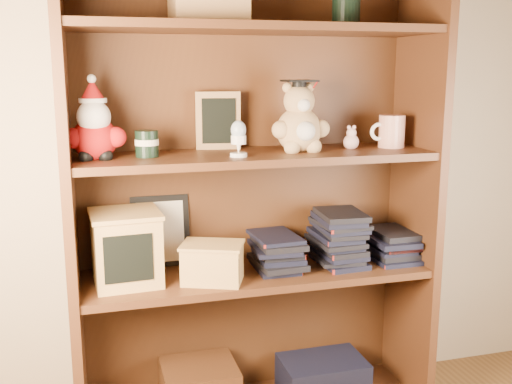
% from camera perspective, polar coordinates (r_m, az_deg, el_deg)
% --- Properties ---
extents(bookcase, '(1.20, 0.35, 1.60)m').
position_cam_1_polar(bookcase, '(2.01, -0.46, -0.87)').
color(bookcase, '#4F2B16').
rests_on(bookcase, ground).
extents(shelf_lower, '(1.14, 0.33, 0.02)m').
position_cam_1_polar(shelf_lower, '(2.03, 0.00, -7.82)').
color(shelf_lower, '#4F2B16').
rests_on(shelf_lower, ground).
extents(shelf_upper, '(1.14, 0.33, 0.02)m').
position_cam_1_polar(shelf_upper, '(1.94, 0.00, 3.41)').
color(shelf_upper, '#4F2B16').
rests_on(shelf_upper, ground).
extents(santa_plush, '(0.18, 0.13, 0.26)m').
position_cam_1_polar(santa_plush, '(1.85, -15.15, 5.92)').
color(santa_plush, '#A50F0F').
rests_on(santa_plush, shelf_upper).
extents(teachers_tin, '(0.07, 0.07, 0.08)m').
position_cam_1_polar(teachers_tin, '(1.87, -10.35, 4.58)').
color(teachers_tin, black).
rests_on(teachers_tin, shelf_upper).
extents(chalkboard_plaque, '(0.15, 0.09, 0.19)m').
position_cam_1_polar(chalkboard_plaque, '(2.01, -3.63, 6.71)').
color(chalkboard_plaque, '#9E7547').
rests_on(chalkboard_plaque, shelf_upper).
extents(egg_cup, '(0.05, 0.05, 0.11)m').
position_cam_1_polar(egg_cup, '(1.83, -1.68, 5.23)').
color(egg_cup, white).
rests_on(egg_cup, shelf_upper).
extents(grad_teddy_bear, '(0.20, 0.17, 0.24)m').
position_cam_1_polar(grad_teddy_bear, '(1.96, 4.17, 6.51)').
color(grad_teddy_bear, tan).
rests_on(grad_teddy_bear, shelf_upper).
extents(pink_figurine, '(0.05, 0.05, 0.08)m').
position_cam_1_polar(pink_figurine, '(2.04, 9.05, 4.94)').
color(pink_figurine, beige).
rests_on(pink_figurine, shelf_upper).
extents(teacher_mug, '(0.13, 0.09, 0.11)m').
position_cam_1_polar(teacher_mug, '(2.11, 12.73, 5.66)').
color(teacher_mug, silver).
rests_on(teacher_mug, shelf_upper).
extents(certificate_frame, '(0.20, 0.05, 0.24)m').
position_cam_1_polar(certificate_frame, '(2.07, -9.08, -3.71)').
color(certificate_frame, black).
rests_on(certificate_frame, shelf_lower).
extents(treats_box, '(0.22, 0.22, 0.23)m').
position_cam_1_polar(treats_box, '(1.93, -12.25, -5.15)').
color(treats_box, tan).
rests_on(treats_box, shelf_lower).
extents(pencils_box, '(0.23, 0.20, 0.13)m').
position_cam_1_polar(pencils_box, '(1.91, -4.16, -6.70)').
color(pencils_box, tan).
rests_on(pencils_box, shelf_lower).
extents(book_stack_left, '(0.14, 0.20, 0.11)m').
position_cam_1_polar(book_stack_left, '(2.03, 1.97, -5.81)').
color(book_stack_left, black).
rests_on(book_stack_left, shelf_lower).
extents(book_stack_mid, '(0.14, 0.20, 0.19)m').
position_cam_1_polar(book_stack_mid, '(2.09, 7.78, -4.23)').
color(book_stack_mid, black).
rests_on(book_stack_mid, shelf_lower).
extents(book_stack_right, '(0.14, 0.20, 0.10)m').
position_cam_1_polar(book_stack_right, '(2.19, 12.72, -4.96)').
color(book_stack_right, black).
rests_on(book_stack_right, shelf_lower).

